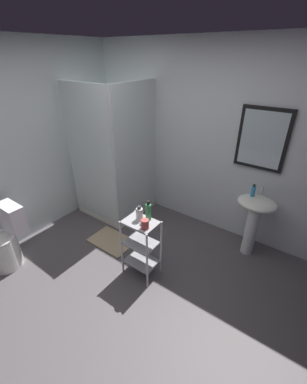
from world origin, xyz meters
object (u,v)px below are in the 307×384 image
at_px(shower_stall, 116,187).
at_px(rinse_cup, 145,224).
at_px(toilet, 5,243).
at_px(hand_soap_bottle, 253,191).
at_px(pedestal_sink, 255,215).
at_px(bath_mat, 112,241).
at_px(lotion_bottle_white, 139,214).
at_px(body_wash_bottle_green, 148,212).
at_px(storage_cart, 141,244).

relative_size(shower_stall, rinse_cup, 19.64).
relative_size(toilet, hand_soap_bottle, 4.99).
height_order(pedestal_sink, bath_mat, pedestal_sink).
bearing_deg(bath_mat, toilet, -125.89).
distance_m(shower_stall, hand_soap_bottle, 2.01).
xyz_separation_m(lotion_bottle_white, rinse_cup, (0.14, -0.09, -0.02)).
bearing_deg(lotion_bottle_white, hand_soap_bottle, 51.94).
bearing_deg(pedestal_sink, lotion_bottle_white, -131.07).
xyz_separation_m(body_wash_bottle_green, lotion_bottle_white, (-0.08, -0.05, -0.03)).
bearing_deg(pedestal_sink, shower_stall, -171.90).
height_order(pedestal_sink, body_wash_bottle_green, body_wash_bottle_green).
bearing_deg(bath_mat, body_wash_bottle_green, -8.79).
relative_size(hand_soap_bottle, body_wash_bottle_green, 0.66).
bearing_deg(hand_soap_bottle, lotion_bottle_white, -128.06).
distance_m(pedestal_sink, hand_soap_bottle, 0.31).
xyz_separation_m(pedestal_sink, storage_cart, (-0.89, -1.09, -0.14)).
relative_size(pedestal_sink, rinse_cup, 7.95).
relative_size(shower_stall, toilet, 2.63).
relative_size(pedestal_sink, toilet, 1.07).
bearing_deg(toilet, lotion_bottle_white, 31.41).
bearing_deg(lotion_bottle_white, rinse_cup, -31.69).
relative_size(toilet, storage_cart, 1.03).
height_order(toilet, body_wash_bottle_green, body_wash_bottle_green).
height_order(storage_cart, bath_mat, storage_cart).
relative_size(pedestal_sink, lotion_bottle_white, 4.86).
distance_m(storage_cart, lotion_bottle_white, 0.38).
bearing_deg(shower_stall, pedestal_sink, 8.10).
bearing_deg(hand_soap_bottle, storage_cart, -126.21).
xyz_separation_m(shower_stall, bath_mat, (0.44, -0.61, -0.45)).
relative_size(storage_cart, bath_mat, 1.23).
relative_size(hand_soap_bottle, bath_mat, 0.25).
bearing_deg(bath_mat, lotion_bottle_white, -14.34).
bearing_deg(rinse_cup, bath_mat, 162.27).
height_order(body_wash_bottle_green, lotion_bottle_white, body_wash_bottle_green).
distance_m(pedestal_sink, body_wash_bottle_green, 1.35).
xyz_separation_m(hand_soap_bottle, bath_mat, (-1.50, -0.92, -0.87)).
bearing_deg(toilet, shower_stall, 79.69).
height_order(hand_soap_bottle, bath_mat, hand_soap_bottle).
bearing_deg(pedestal_sink, bath_mat, -150.44).
bearing_deg(storage_cart, shower_stall, 144.51).
height_order(storage_cart, hand_soap_bottle, hand_soap_bottle).
distance_m(hand_soap_bottle, lotion_bottle_white, 1.38).
distance_m(storage_cart, body_wash_bottle_green, 0.42).
bearing_deg(hand_soap_bottle, body_wash_bottle_green, -126.80).
bearing_deg(hand_soap_bottle, rinse_cup, -121.15).
bearing_deg(lotion_bottle_white, body_wash_bottle_green, 34.62).
height_order(pedestal_sink, storage_cart, pedestal_sink).
bearing_deg(rinse_cup, lotion_bottle_white, 148.31).
bearing_deg(lotion_bottle_white, pedestal_sink, 48.93).
height_order(storage_cart, lotion_bottle_white, lotion_bottle_white).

